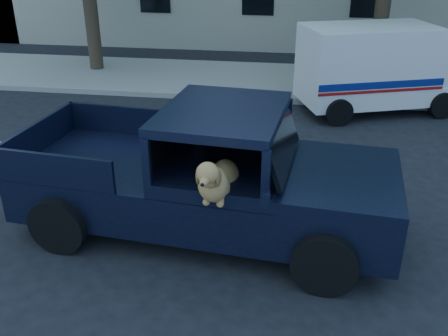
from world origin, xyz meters
name	(u,v)px	position (x,y,z in m)	size (l,w,h in m)	color
ground	(108,243)	(0.00, 0.00, 0.00)	(120.00, 120.00, 0.00)	black
far_sidewalk	(212,78)	(0.00, 9.20, 0.07)	(60.00, 4.00, 0.15)	gray
lane_stripes	(258,160)	(2.00, 3.40, 0.01)	(21.60, 0.14, 0.01)	silver
pickup_truck	(200,190)	(1.32, 0.66, 0.69)	(5.90, 3.18, 2.05)	black
mail_truck	(376,74)	(4.69, 7.06, 0.96)	(4.40, 3.14, 2.20)	silver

